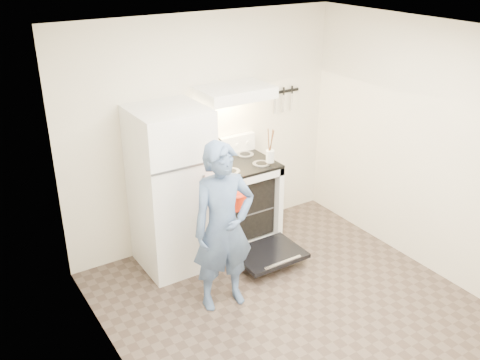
# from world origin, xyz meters

# --- Properties ---
(floor) EXTENTS (3.60, 3.60, 0.00)m
(floor) POSITION_xyz_m (0.00, 0.00, 0.00)
(floor) COLOR #4D4037
(floor) RESTS_ON ground
(back_wall) EXTENTS (3.20, 0.02, 2.50)m
(back_wall) POSITION_xyz_m (0.00, 1.80, 1.25)
(back_wall) COLOR beige
(back_wall) RESTS_ON ground
(refrigerator) EXTENTS (0.70, 0.70, 1.70)m
(refrigerator) POSITION_xyz_m (-0.58, 1.45, 0.85)
(refrigerator) COLOR white
(refrigerator) RESTS_ON floor
(stove_body) EXTENTS (0.76, 0.65, 0.92)m
(stove_body) POSITION_xyz_m (0.23, 1.48, 0.46)
(stove_body) COLOR white
(stove_body) RESTS_ON floor
(cooktop) EXTENTS (0.76, 0.65, 0.03)m
(cooktop) POSITION_xyz_m (0.23, 1.48, 0.94)
(cooktop) COLOR black
(cooktop) RESTS_ON stove_body
(backsplash) EXTENTS (0.76, 0.07, 0.20)m
(backsplash) POSITION_xyz_m (0.23, 1.76, 1.05)
(backsplash) COLOR white
(backsplash) RESTS_ON cooktop
(oven_door) EXTENTS (0.70, 0.54, 0.04)m
(oven_door) POSITION_xyz_m (0.23, 0.88, 0.12)
(oven_door) COLOR black
(oven_door) RESTS_ON floor
(oven_rack) EXTENTS (0.60, 0.52, 0.01)m
(oven_rack) POSITION_xyz_m (0.23, 1.48, 0.44)
(oven_rack) COLOR slate
(oven_rack) RESTS_ON stove_body
(range_hood) EXTENTS (0.76, 0.50, 0.12)m
(range_hood) POSITION_xyz_m (0.23, 1.55, 1.71)
(range_hood) COLOR white
(range_hood) RESTS_ON back_wall
(knife_strip) EXTENTS (0.40, 0.02, 0.03)m
(knife_strip) POSITION_xyz_m (1.05, 1.79, 1.55)
(knife_strip) COLOR black
(knife_strip) RESTS_ON back_wall
(pizza_stone) EXTENTS (0.36, 0.36, 0.02)m
(pizza_stone) POSITION_xyz_m (0.13, 1.55, 0.45)
(pizza_stone) COLOR #957552
(pizza_stone) RESTS_ON oven_rack
(tea_kettle) EXTENTS (0.24, 0.20, 0.29)m
(tea_kettle) POSITION_xyz_m (0.02, 1.58, 1.10)
(tea_kettle) COLOR silver
(tea_kettle) RESTS_ON cooktop
(utensil_jar) EXTENTS (0.10, 0.10, 0.13)m
(utensil_jar) POSITION_xyz_m (0.49, 1.26, 1.05)
(utensil_jar) COLOR silver
(utensil_jar) RESTS_ON cooktop
(person) EXTENTS (0.63, 0.46, 1.61)m
(person) POSITION_xyz_m (-0.49, 0.58, 0.80)
(person) COLOR navy
(person) RESTS_ON floor
(dutch_oven) EXTENTS (0.36, 0.29, 0.24)m
(dutch_oven) POSITION_xyz_m (-0.23, 0.85, 0.91)
(dutch_oven) COLOR red
(dutch_oven) RESTS_ON person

